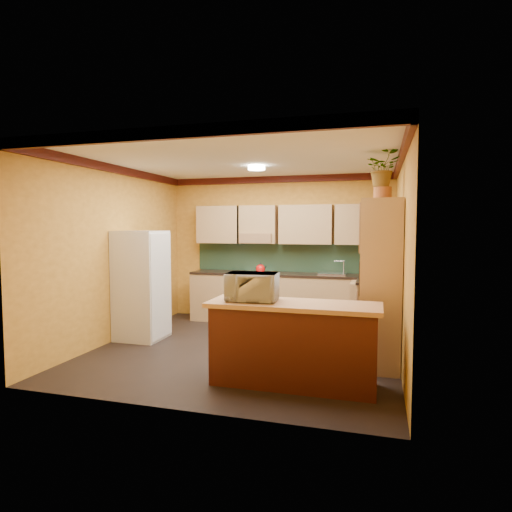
# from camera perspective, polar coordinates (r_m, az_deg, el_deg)

# --- Properties ---
(room_shell) EXTENTS (4.24, 4.24, 2.72)m
(room_shell) POSITION_cam_1_polar(r_m,az_deg,el_deg) (6.30, -0.54, 6.88)
(room_shell) COLOR black
(room_shell) RESTS_ON ground
(base_cabinets_back) EXTENTS (3.65, 0.60, 0.88)m
(base_cabinets_back) POSITION_cam_1_polar(r_m,az_deg,el_deg) (7.82, 4.43, -5.82)
(base_cabinets_back) COLOR tan
(base_cabinets_back) RESTS_ON ground
(countertop_back) EXTENTS (3.65, 0.62, 0.04)m
(countertop_back) POSITION_cam_1_polar(r_m,az_deg,el_deg) (7.75, 4.45, -2.47)
(countertop_back) COLOR black
(countertop_back) RESTS_ON base_cabinets_back
(stove) EXTENTS (0.58, 0.58, 0.91)m
(stove) POSITION_cam_1_polar(r_m,az_deg,el_deg) (7.96, -0.00, -5.52)
(stove) COLOR black
(stove) RESTS_ON ground
(kettle) EXTENTS (0.21, 0.21, 0.18)m
(kettle) POSITION_cam_1_polar(r_m,az_deg,el_deg) (7.81, 0.60, -1.67)
(kettle) COLOR red
(kettle) RESTS_ON stove
(sink) EXTENTS (0.48, 0.40, 0.03)m
(sink) POSITION_cam_1_polar(r_m,az_deg,el_deg) (7.63, 10.16, -2.36)
(sink) COLOR silver
(sink) RESTS_ON countertop_back
(base_cabinets_right) EXTENTS (0.60, 0.80, 0.88)m
(base_cabinets_right) POSITION_cam_1_polar(r_m,az_deg,el_deg) (7.10, 15.74, -6.97)
(base_cabinets_right) COLOR tan
(base_cabinets_right) RESTS_ON ground
(countertop_right) EXTENTS (0.62, 0.80, 0.04)m
(countertop_right) POSITION_cam_1_polar(r_m,az_deg,el_deg) (7.02, 15.81, -3.28)
(countertop_right) COLOR black
(countertop_right) RESTS_ON base_cabinets_right
(fridge) EXTENTS (0.68, 0.66, 1.70)m
(fridge) POSITION_cam_1_polar(r_m,az_deg,el_deg) (6.95, -15.04, -3.76)
(fridge) COLOR silver
(fridge) RESTS_ON ground
(pantry) EXTENTS (0.48, 0.90, 2.10)m
(pantry) POSITION_cam_1_polar(r_m,az_deg,el_deg) (5.62, 16.29, -3.54)
(pantry) COLOR tan
(pantry) RESTS_ON ground
(fern_pot) EXTENTS (0.22, 0.22, 0.16)m
(fern_pot) POSITION_cam_1_polar(r_m,az_deg,el_deg) (5.64, 16.51, 7.99)
(fern_pot) COLOR brown
(fern_pot) RESTS_ON pantry
(fern) EXTENTS (0.43, 0.38, 0.46)m
(fern) POSITION_cam_1_polar(r_m,az_deg,el_deg) (5.67, 16.58, 11.10)
(fern) COLOR tan
(fern) RESTS_ON fern_pot
(breakfast_bar) EXTENTS (1.80, 0.55, 0.88)m
(breakfast_bar) POSITION_cam_1_polar(r_m,az_deg,el_deg) (4.86, 4.98, -11.90)
(breakfast_bar) COLOR #4A2111
(breakfast_bar) RESTS_ON ground
(bar_top) EXTENTS (1.90, 0.65, 0.05)m
(bar_top) POSITION_cam_1_polar(r_m,az_deg,el_deg) (4.76, 5.02, -6.51)
(bar_top) COLOR tan
(bar_top) RESTS_ON breakfast_bar
(microwave) EXTENTS (0.60, 0.43, 0.31)m
(microwave) POSITION_cam_1_polar(r_m,az_deg,el_deg) (4.84, -0.53, -4.13)
(microwave) COLOR silver
(microwave) RESTS_ON bar_top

